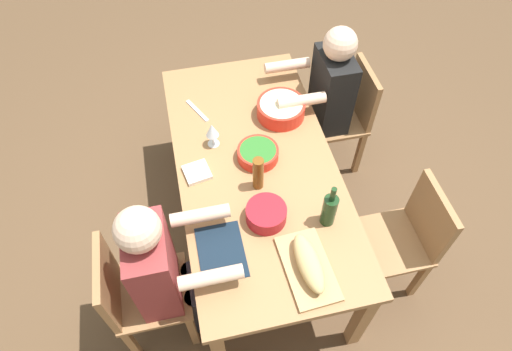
# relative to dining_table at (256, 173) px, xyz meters

# --- Properties ---
(ground_plane) EXTENTS (8.00, 8.00, 0.00)m
(ground_plane) POSITION_rel_dining_table_xyz_m (0.00, 0.00, -0.66)
(ground_plane) COLOR brown
(dining_table) EXTENTS (1.86, 0.91, 0.74)m
(dining_table) POSITION_rel_dining_table_xyz_m (0.00, 0.00, 0.00)
(dining_table) COLOR #9E7044
(dining_table) RESTS_ON ground_plane
(chair_far_left) EXTENTS (0.40, 0.40, 0.85)m
(chair_far_left) POSITION_rel_dining_table_xyz_m (-0.51, 0.78, -0.17)
(chair_far_left) COLOR #9E7044
(chair_far_left) RESTS_ON ground_plane
(diner_far_left) EXTENTS (0.41, 0.53, 1.20)m
(diner_far_left) POSITION_rel_dining_table_xyz_m (-0.51, 0.59, 0.04)
(diner_far_left) COLOR #2D2D38
(diner_far_left) RESTS_ON ground_plane
(chair_near_right) EXTENTS (0.40, 0.40, 0.85)m
(chair_near_right) POSITION_rel_dining_table_xyz_m (0.51, -0.78, -0.17)
(chair_near_right) COLOR #9E7044
(chair_near_right) RESTS_ON ground_plane
(diner_near_right) EXTENTS (0.41, 0.53, 1.20)m
(diner_near_right) POSITION_rel_dining_table_xyz_m (0.51, -0.59, 0.04)
(diner_near_right) COLOR #2D2D38
(diner_near_right) RESTS_ON ground_plane
(chair_far_right) EXTENTS (0.40, 0.40, 0.85)m
(chair_far_right) POSITION_rel_dining_table_xyz_m (0.51, 0.78, -0.17)
(chair_far_right) COLOR #9E7044
(chair_far_right) RESTS_ON ground_plane
(serving_bowl_greens) EXTENTS (0.24, 0.24, 0.07)m
(serving_bowl_greens) POSITION_rel_dining_table_xyz_m (-0.04, 0.02, 0.12)
(serving_bowl_greens) COLOR red
(serving_bowl_greens) RESTS_ON dining_table
(serving_bowl_pasta) EXTENTS (0.30, 0.30, 0.10)m
(serving_bowl_pasta) POSITION_rel_dining_table_xyz_m (-0.35, 0.24, 0.14)
(serving_bowl_pasta) COLOR red
(serving_bowl_pasta) RESTS_ON dining_table
(serving_bowl_fruit) EXTENTS (0.21, 0.21, 0.09)m
(serving_bowl_fruit) POSITION_rel_dining_table_xyz_m (0.37, -0.03, 0.13)
(serving_bowl_fruit) COLOR #B21923
(serving_bowl_fruit) RESTS_ON dining_table
(cutting_board) EXTENTS (0.41, 0.24, 0.02)m
(cutting_board) POSITION_rel_dining_table_xyz_m (0.69, 0.10, 0.09)
(cutting_board) COLOR tan
(cutting_board) RESTS_ON dining_table
(bread_loaf) EXTENTS (0.33, 0.13, 0.09)m
(bread_loaf) POSITION_rel_dining_table_xyz_m (0.69, 0.10, 0.15)
(bread_loaf) COLOR tan
(bread_loaf) RESTS_ON cutting_board
(wine_bottle) EXTENTS (0.08, 0.08, 0.29)m
(wine_bottle) POSITION_rel_dining_table_xyz_m (0.45, 0.28, 0.19)
(wine_bottle) COLOR #193819
(wine_bottle) RESTS_ON dining_table
(beer_bottle) EXTENTS (0.06, 0.06, 0.22)m
(beer_bottle) POSITION_rel_dining_table_xyz_m (0.15, -0.02, 0.19)
(beer_bottle) COLOR brown
(beer_bottle) RESTS_ON dining_table
(wine_glass) EXTENTS (0.08, 0.08, 0.17)m
(wine_glass) POSITION_rel_dining_table_xyz_m (-0.20, -0.21, 0.20)
(wine_glass) COLOR silver
(wine_glass) RESTS_ON dining_table
(placemat_near_right) EXTENTS (0.32, 0.23, 0.01)m
(placemat_near_right) POSITION_rel_dining_table_xyz_m (0.51, -0.29, 0.09)
(placemat_near_right) COLOR #142333
(placemat_near_right) RESTS_ON dining_table
(carving_knife) EXTENTS (0.22, 0.12, 0.01)m
(carving_knife) POSITION_rel_dining_table_xyz_m (-0.50, -0.27, 0.09)
(carving_knife) COLOR silver
(carving_knife) RESTS_ON dining_table
(napkin_stack) EXTENTS (0.16, 0.16, 0.02)m
(napkin_stack) POSITION_rel_dining_table_xyz_m (-0.01, -0.34, 0.09)
(napkin_stack) COLOR white
(napkin_stack) RESTS_ON dining_table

